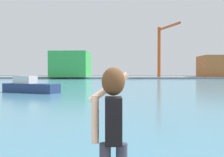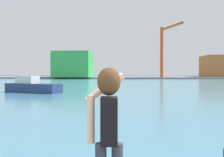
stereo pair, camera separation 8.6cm
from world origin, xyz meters
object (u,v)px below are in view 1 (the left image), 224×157
(boat_moored, at_px, (30,86))
(warehouse_right, at_px, (222,66))
(warehouse_left, at_px, (71,64))
(person_photographer, at_px, (112,123))
(port_crane, at_px, (162,45))

(boat_moored, height_order, warehouse_right, warehouse_right)
(warehouse_left, xyz_separation_m, warehouse_right, (50.89, 5.94, -0.53))
(warehouse_left, distance_m, warehouse_right, 51.23)
(person_photographer, distance_m, warehouse_right, 97.60)
(boat_moored, bearing_deg, port_crane, 91.02)
(person_photographer, xyz_separation_m, port_crane, (11.08, 82.08, 8.79))
(boat_moored, bearing_deg, person_photographer, -46.55)
(person_photographer, relative_size, boat_moored, 0.26)
(person_photographer, height_order, boat_moored, person_photographer)
(warehouse_left, bearing_deg, person_photographer, -78.17)
(warehouse_left, height_order, warehouse_right, warehouse_left)
(warehouse_right, bearing_deg, warehouse_left, -173.35)
(person_photographer, height_order, warehouse_right, warehouse_right)
(person_photographer, bearing_deg, port_crane, -11.59)
(warehouse_right, bearing_deg, person_photographer, -109.70)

